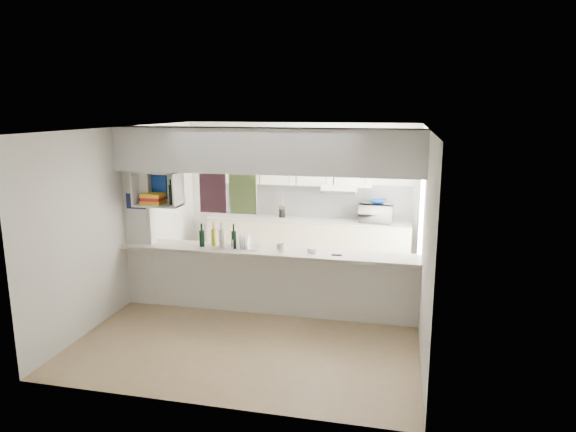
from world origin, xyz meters
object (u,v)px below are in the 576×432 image
(dish_rack, at_px, (247,243))
(wine_bottles, at_px, (218,238))
(microwave, at_px, (376,213))
(bowl, at_px, (378,202))

(dish_rack, distance_m, wine_bottles, 0.43)
(microwave, bearing_deg, dish_rack, 53.81)
(microwave, bearing_deg, wine_bottles, 47.65)
(microwave, relative_size, wine_bottles, 1.10)
(bowl, distance_m, wine_bottles, 3.02)
(dish_rack, bearing_deg, bowl, 47.35)
(microwave, bearing_deg, bowl, -157.40)
(bowl, bearing_deg, microwave, -159.85)
(bowl, height_order, dish_rack, bowl)
(microwave, height_order, bowl, bowl)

